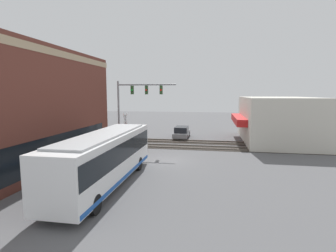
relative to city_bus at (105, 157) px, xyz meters
The scene contains 9 objects.
ground_plane 7.40m from the city_bus, 23.01° to the right, with size 120.00×120.00×0.00m, color #565659.
shop_building 23.09m from the city_bus, 37.95° to the right, with size 13.51×9.07×5.35m.
city_bus is the anchor object (origin of this frame).
traffic_signal_gantry 11.99m from the city_bus, ahead, with size 0.42×6.28×7.11m.
crossing_signal 11.09m from the city_bus, 12.53° to the left, with size 1.41×1.18×3.81m.
rail_track_near 13.03m from the city_bus, 12.53° to the right, with size 2.60×60.00×0.15m.
rail_track_far 16.14m from the city_bus, 10.05° to the right, with size 2.60×60.00×0.15m.
parked_car_grey 18.71m from the city_bus, ahead, with size 4.79×1.82×1.52m.
pedestrian_at_crossing 11.85m from the city_bus, ahead, with size 0.34×0.34×1.74m.
Camera 1 is at (-21.77, -3.89, 5.81)m, focal length 28.00 mm.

